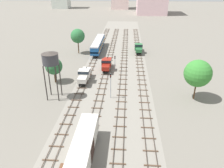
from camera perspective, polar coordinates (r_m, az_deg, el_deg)
name	(u,v)px	position (r m, az deg, el deg)	size (l,w,h in m)	color
ground_plane	(114,74)	(62.40, 0.62, 2.51)	(480.00, 480.00, 0.00)	slate
ballast_bed	(114,74)	(62.40, 0.62, 2.51)	(18.87, 176.00, 0.01)	gray
track_far_left	(89,72)	(64.09, -5.99, 3.13)	(2.40, 126.00, 0.29)	#47382D
track_left	(106,72)	(63.45, -1.56, 3.03)	(2.40, 126.00, 0.29)	#47382D
track_centre_left	(123,73)	(63.18, 2.92, 2.91)	(2.40, 126.00, 0.29)	#47382D
track_centre	(141,73)	(63.31, 7.42, 2.77)	(2.40, 126.00, 0.29)	#47382D
freight_boxcar_left_nearest	(83,149)	(32.80, -7.55, -16.28)	(2.87, 14.00, 3.60)	beige
shunter_loco_far_left_near	(84,74)	(57.61, -7.10, 2.49)	(2.74, 8.46, 3.10)	beige
shunter_loco_left_mid	(107,63)	(64.89, -1.39, 5.32)	(2.74, 8.46, 3.10)	maroon
shunter_loco_centre_midfar	(138,47)	(81.63, 6.82, 9.34)	(2.74, 8.46, 3.10)	#286638
diesel_railcar_far_left_far	(98,44)	(83.58, -3.60, 10.26)	(2.96, 20.50, 3.80)	#194C8C
water_tower	(50,59)	(48.13, -15.58, 6.18)	(3.55, 3.55, 10.80)	#2D2826
signal_post_near	(111,83)	(48.22, -0.35, 0.31)	(0.28, 0.47, 6.00)	gray
signal_post_mid	(115,61)	(63.42, 0.76, 5.86)	(0.28, 0.47, 4.77)	gray
lineside_tree_0	(198,73)	(50.34, 21.20, 2.55)	(5.84, 5.84, 9.05)	#4C331E
lineside_tree_1	(54,66)	(57.85, -14.73, 4.43)	(4.31, 4.31, 6.53)	#4C331E
lineside_tree_3	(78,36)	(80.24, -8.81, 12.09)	(4.94, 4.94, 8.76)	#4C331E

